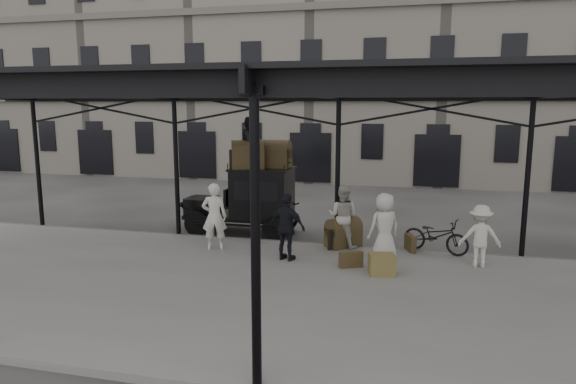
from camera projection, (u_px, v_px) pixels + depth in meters
name	position (u px, v px, depth m)	size (l,w,h in m)	color
ground	(325.00, 270.00, 13.06)	(120.00, 120.00, 0.00)	#383533
platform	(309.00, 295.00, 11.13)	(28.00, 8.00, 0.15)	slate
canopy	(313.00, 83.00, 10.63)	(22.50, 9.00, 4.74)	black
building_frontage	(380.00, 54.00, 29.10)	(64.00, 8.00, 14.00)	slate
taxi	(253.00, 198.00, 16.52)	(3.65, 1.55, 2.18)	black
porter_left	(214.00, 217.00, 14.24)	(0.69, 0.45, 1.89)	silver
porter_midleft	(343.00, 216.00, 14.48)	(0.87, 0.68, 1.80)	beige
porter_centre	(384.00, 227.00, 13.31)	(0.86, 0.56, 1.77)	beige
porter_official	(287.00, 227.00, 13.26)	(1.03, 0.43, 1.76)	black
porter_right	(480.00, 236.00, 12.75)	(1.01, 0.58, 1.57)	beige
bicycle	(436.00, 236.00, 14.02)	(0.63, 1.81, 0.95)	black
porter_roof	(251.00, 142.00, 16.13)	(0.78, 0.61, 1.61)	black
steamer_trunk_roof_near	(248.00, 157.00, 16.07)	(1.00, 0.61, 0.73)	#473921
steamer_trunk_roof_far	(275.00, 156.00, 16.33)	(1.00, 0.61, 0.73)	#473921
steamer_trunk_platform	(343.00, 234.00, 14.64)	(0.95, 0.58, 0.70)	#473921
wicker_hamper	(382.00, 264.00, 12.24)	(0.60, 0.45, 0.50)	olive
suitcase_upright	(410.00, 243.00, 14.22)	(0.15, 0.60, 0.45)	#473921
suitcase_flat	(351.00, 260.00, 12.77)	(0.60, 0.15, 0.40)	#473921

